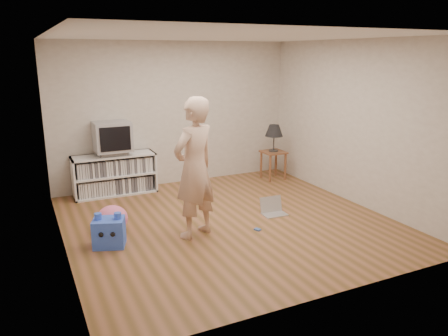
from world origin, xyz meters
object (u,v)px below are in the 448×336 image
laptop (273,209)px  plush_pink (112,219)px  person (194,168)px  dvd_deck (113,153)px  table_lamp (274,131)px  crt_tv (112,136)px  media_unit (114,174)px  plush_blue (109,232)px  side_table (273,158)px

laptop → plush_pink: 2.38m
person → plush_pink: size_ratio=4.39×
dvd_deck → plush_pink: dvd_deck is taller
person → laptop: size_ratio=4.95×
laptop → plush_pink: (-2.35, 0.37, 0.11)m
table_lamp → crt_tv: bearing=173.0°
media_unit → plush_pink: 1.71m
media_unit → table_lamp: 3.06m
plush_blue → media_unit: bearing=96.1°
person → plush_pink: bearing=-57.0°
dvd_deck → plush_blue: bearing=-103.9°
crt_tv → plush_blue: crt_tv is taller
dvd_deck → laptop: size_ratio=1.20×
dvd_deck → table_lamp: (2.98, -0.37, 0.21)m
plush_blue → laptop: bearing=22.2°
plush_blue → plush_pink: plush_blue is taller
side_table → plush_blue: bearing=-153.5°
dvd_deck → crt_tv: 0.29m
media_unit → side_table: media_unit is taller
laptop → side_table: bearing=61.5°
side_table → laptop: (-1.02, -1.65, -0.35)m
table_lamp → plush_blue: 3.99m
crt_tv → person: 2.34m
laptop → crt_tv: bearing=137.4°
dvd_deck → side_table: (2.98, -0.37, -0.32)m
plush_pink → laptop: bearing=-9.1°
laptop → plush_pink: size_ratio=0.89×
dvd_deck → laptop: dvd_deck is taller
table_lamp → plush_pink: bearing=-159.3°
table_lamp → plush_blue: bearing=-153.5°
dvd_deck → person: bearing=-75.3°
crt_tv → side_table: bearing=-7.0°
table_lamp → side_table: bearing=0.0°
media_unit → crt_tv: 0.67m
media_unit → crt_tv: (0.00, -0.02, 0.67)m
person → crt_tv: bearing=-99.8°
crt_tv → table_lamp: size_ratio=1.17×
dvd_deck → crt_tv: (0.00, -0.00, 0.29)m
dvd_deck → side_table: 3.02m
dvd_deck → plush_pink: size_ratio=1.06×
person → table_lamp: bearing=-166.1°
table_lamp → plush_pink: (-3.37, -1.27, -0.76)m
table_lamp → plush_blue: size_ratio=1.11×
side_table → table_lamp: size_ratio=1.07×
person → plush_blue: (-1.12, 0.15, -0.74)m
plush_pink → plush_blue: bearing=-106.1°
table_lamp → person: (-2.39, -1.90, -0.01)m
dvd_deck → media_unit: bearing=90.0°
dvd_deck → table_lamp: table_lamp is taller
plush_blue → table_lamp: bearing=46.4°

